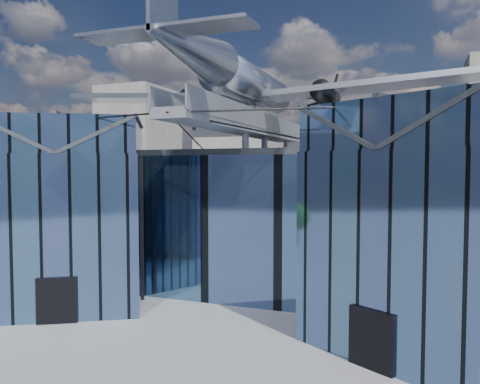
% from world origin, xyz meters
% --- Properties ---
extents(ground_plane, '(120.00, 120.00, 0.00)m').
position_xyz_m(ground_plane, '(0.00, 0.00, 0.00)').
color(ground_plane, gray).
extents(museum, '(32.88, 24.50, 17.60)m').
position_xyz_m(museum, '(0.00, 5.82, 5.54)').
color(museum, '#45618D').
rests_on(museum, ground).
extents(bg_towers, '(77.00, 24.50, 26.00)m').
position_xyz_m(bg_towers, '(1.45, 50.49, 10.01)').
color(bg_towers, slate).
rests_on(bg_towers, ground).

